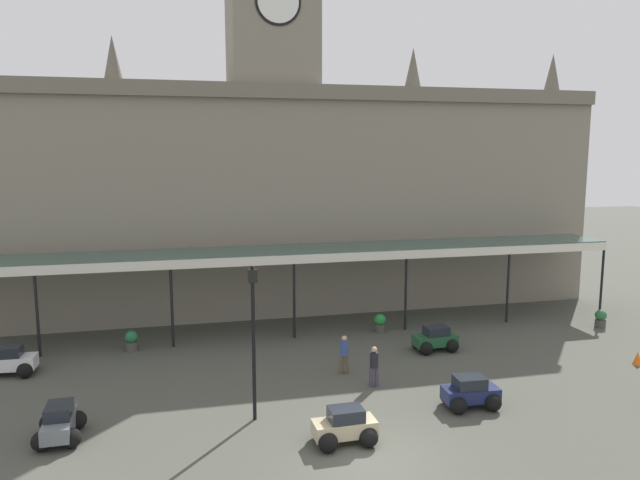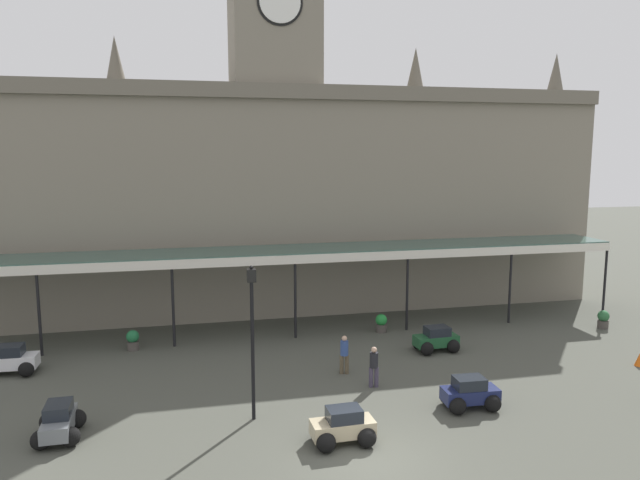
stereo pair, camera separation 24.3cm
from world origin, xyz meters
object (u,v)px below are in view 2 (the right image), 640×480
object	(u,v)px
car_navy_sedan	(470,395)
car_grey_sedan	(59,424)
car_green_sedan	(436,341)
pedestrian_beside_cars	(344,353)
pedestrian_near_entrance	(374,365)
planter_by_canopy	(133,340)
traffic_cone	(640,359)
car_white_estate	(8,361)
planter_forecourt_centre	(603,319)
victorian_lamppost	(252,326)
planter_near_kerb	(381,323)
car_beige_sedan	(343,428)

from	to	relation	value
car_navy_sedan	car_grey_sedan	bearing A→B (deg)	176.44
car_green_sedan	car_navy_sedan	distance (m)	6.34
car_navy_sedan	pedestrian_beside_cars	world-z (taller)	pedestrian_beside_cars
car_grey_sedan	pedestrian_near_entrance	xyz separation A→B (m)	(11.45, 1.80, 0.41)
planter_by_canopy	car_green_sedan	bearing A→B (deg)	-13.62
car_green_sedan	pedestrian_near_entrance	bearing A→B (deg)	-140.44
car_navy_sedan	traffic_cone	world-z (taller)	car_navy_sedan
car_white_estate	car_navy_sedan	world-z (taller)	car_white_estate
car_grey_sedan	pedestrian_beside_cars	world-z (taller)	pedestrian_beside_cars
traffic_cone	planter_forecourt_centre	world-z (taller)	planter_forecourt_centre
car_navy_sedan	planter_by_canopy	distance (m)	15.83
pedestrian_beside_cars	traffic_cone	distance (m)	13.11
car_navy_sedan	car_green_sedan	bearing A→B (deg)	77.31
planter_by_canopy	victorian_lamppost	bearing A→B (deg)	-61.43
car_green_sedan	planter_near_kerb	world-z (taller)	car_green_sedan
car_grey_sedan	pedestrian_beside_cars	xyz separation A→B (m)	(10.68, 3.47, 0.41)
traffic_cone	car_grey_sedan	bearing A→B (deg)	-176.50
victorian_lamppost	car_beige_sedan	bearing A→B (deg)	-42.59
car_beige_sedan	car_grey_sedan	world-z (taller)	same
planter_forecourt_centre	planter_by_canopy	bearing A→B (deg)	175.43
car_beige_sedan	planter_by_canopy	world-z (taller)	car_beige_sedan
car_white_estate	car_beige_sedan	xyz separation A→B (m)	(12.25, -9.02, -0.06)
car_green_sedan	traffic_cone	xyz separation A→B (m)	(7.94, -3.85, -0.21)
car_white_estate	car_grey_sedan	xyz separation A→B (m)	(3.22, -6.60, -0.06)
car_grey_sedan	pedestrian_beside_cars	distance (m)	11.23
car_green_sedan	pedestrian_near_entrance	world-z (taller)	pedestrian_near_entrance
car_white_estate	car_beige_sedan	distance (m)	15.21
pedestrian_beside_cars	car_green_sedan	bearing A→B (deg)	20.09
car_grey_sedan	planter_forecourt_centre	distance (m)	26.78
car_green_sedan	car_navy_sedan	world-z (taller)	same
traffic_cone	car_navy_sedan	bearing A→B (deg)	-165.96
car_green_sedan	planter_near_kerb	distance (m)	3.76
planter_near_kerb	traffic_cone	bearing A→B (deg)	-37.39
victorian_lamppost	car_white_estate	bearing A→B (deg)	145.53
pedestrian_near_entrance	traffic_cone	world-z (taller)	pedestrian_near_entrance
car_green_sedan	traffic_cone	size ratio (longest dim) A/B	3.52
car_beige_sedan	car_green_sedan	distance (m)	10.18
car_white_estate	pedestrian_beside_cars	xyz separation A→B (m)	(13.90, -3.13, 0.34)
victorian_lamppost	traffic_cone	distance (m)	17.54
planter_near_kerb	planter_by_canopy	world-z (taller)	same
planter_by_canopy	planter_forecourt_centre	xyz separation A→B (m)	(24.24, -1.94, 0.00)
pedestrian_near_entrance	traffic_cone	distance (m)	12.19
victorian_lamppost	pedestrian_near_entrance	bearing A→B (deg)	19.85
car_navy_sedan	planter_near_kerb	xyz separation A→B (m)	(-0.18, 9.60, -0.01)
car_navy_sedan	pedestrian_beside_cars	xyz separation A→B (m)	(-3.61, 4.36, 0.41)
car_grey_sedan	planter_forecourt_centre	xyz separation A→B (m)	(25.92, 6.75, -0.01)
car_green_sedan	traffic_cone	world-z (taller)	car_green_sedan
car_grey_sedan	car_navy_sedan	xyz separation A→B (m)	(14.29, -0.89, 0.00)
car_beige_sedan	pedestrian_beside_cars	world-z (taller)	pedestrian_beside_cars
traffic_cone	planter_near_kerb	size ratio (longest dim) A/B	0.62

